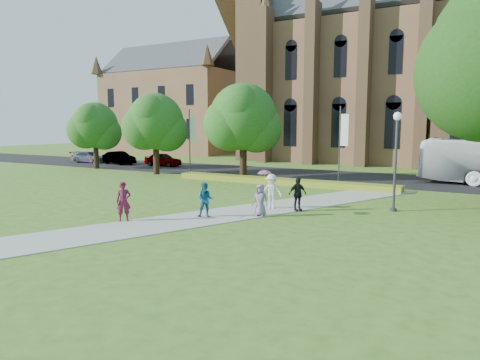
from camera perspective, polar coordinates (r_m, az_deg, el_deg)
The scene contains 21 objects.
ground at distance 20.93m, azimuth -4.18°, elevation -5.28°, with size 160.00×160.00×0.00m, color #3C661E.
road at distance 39.00m, azimuth 12.11°, elevation 0.46°, with size 160.00×10.00×0.02m, color black.
footpath at distance 21.75m, azimuth -2.74°, elevation -4.73°, with size 3.20×30.00×0.04m, color #B2B2A8.
flower_hedge at distance 33.32m, azimuth 5.40°, elevation -0.19°, with size 18.00×1.40×0.45m, color gold.
cathedral at distance 57.44m, azimuth 28.51°, elevation 14.89°, with size 52.60×18.25×28.00m.
building_west at distance 74.54m, azimuth -8.54°, elevation 10.82°, with size 22.00×14.00×18.30m.
streetlamp at distance 23.90m, azimuth 20.09°, elevation 3.85°, with size 0.44×0.44×5.24m.
street_tree_0 at distance 40.66m, azimuth -11.22°, elevation 7.63°, with size 5.20×5.20×7.50m.
street_tree_1 at distance 35.97m, azimuth 0.43°, elevation 8.38°, with size 5.60×5.60×8.05m.
street_tree_2 at distance 47.63m, azimuth -18.79°, elevation 6.89°, with size 4.80×4.80×6.95m.
banner_pole_0 at distance 33.56m, azimuth 13.32°, elevation 5.13°, with size 0.70×0.10×6.00m.
banner_pole_1 at distance 39.71m, azimuth -6.60°, elevation 5.58°, with size 0.70×0.10×6.00m.
car_0 at distance 48.57m, azimuth -10.24°, elevation 2.72°, with size 1.75×4.35×1.48m, color gray.
car_1 at distance 51.90m, azimuth -15.82°, elevation 2.85°, with size 1.58×4.53×1.49m, color gray.
car_2 at distance 55.48m, azimuth -19.47°, elevation 2.90°, with size 1.86×4.58×1.33m, color gray.
pedestrian_0 at distance 20.96m, azimuth -15.27°, elevation -2.77°, with size 0.69×0.45×1.88m, color #5A142D.
pedestrian_1 at distance 21.13m, azimuth -4.65°, elevation -2.67°, with size 0.84×0.65×1.73m, color #18587C.
pedestrian_2 at distance 23.35m, azimuth 4.22°, elevation -1.51°, with size 1.22×0.70×1.88m, color silver.
pedestrian_3 at distance 22.90m, azimuth 7.68°, elevation -1.86°, with size 1.04×0.44×1.78m, color black.
pedestrian_4 at distance 21.41m, azimuth 2.73°, elevation -2.69°, with size 0.78×0.51×1.60m, color gray.
parasol at distance 21.26m, azimuth 3.30°, elevation 0.25°, with size 0.71×0.71×0.62m, color pink.
Camera 1 is at (11.21, -17.08, 4.56)m, focal length 32.00 mm.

